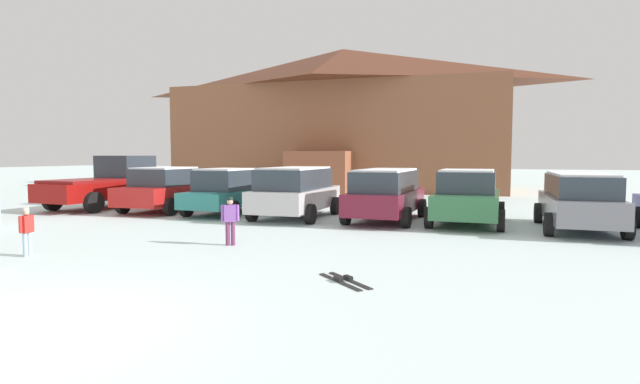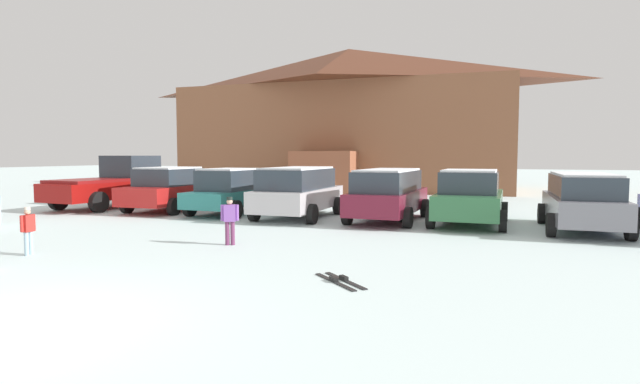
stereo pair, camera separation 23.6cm
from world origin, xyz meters
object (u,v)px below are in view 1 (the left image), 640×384
parked_teal_hatchback (227,191)px  parked_grey_wagon (579,200)px  pickup_truck (111,183)px  skier_child_in_red_jacket (27,229)px  parked_silver_wagon (296,191)px  pair_of_skis (344,280)px  skier_child_in_purple_jacket (230,218)px  parked_red_sedan (168,189)px  parked_maroon_van (386,193)px  ski_lodge (343,118)px  parked_green_coupe (467,197)px

parked_teal_hatchback → parked_grey_wagon: bearing=-0.4°
pickup_truck → skier_child_in_red_jacket: pickup_truck is taller
parked_silver_wagon → pair_of_skis: parked_silver_wagon is taller
parked_silver_wagon → parked_grey_wagon: 8.77m
skier_child_in_red_jacket → pair_of_skis: bearing=2.4°
skier_child_in_red_jacket → skier_child_in_purple_jacket: skier_child_in_purple_jacket is taller
pair_of_skis → parked_red_sedan: bearing=140.3°
skier_child_in_purple_jacket → parked_maroon_van: bearing=66.3°
parked_silver_wagon → pair_of_skis: 8.88m
ski_lodge → parked_silver_wagon: 16.82m
parked_silver_wagon → parked_green_coupe: bearing=3.2°
parked_red_sedan → pair_of_skis: parked_red_sedan is taller
parked_maroon_van → pickup_truck: 11.75m
parked_grey_wagon → parked_maroon_van: bearing=177.7°
parked_green_coupe → ski_lodge: bearing=120.0°
parked_silver_wagon → parked_grey_wagon: (8.77, 0.10, -0.04)m
parked_silver_wagon → skier_child_in_red_jacket: (-2.82, -8.06, -0.35)m
parked_red_sedan → parked_silver_wagon: size_ratio=1.04×
parked_silver_wagon → parked_grey_wagon: parked_silver_wagon is taller
parked_green_coupe → pickup_truck: 14.32m
parked_red_sedan → parked_silver_wagon: (5.54, -0.30, 0.08)m
parked_maroon_van → parked_green_coupe: size_ratio=1.11×
ski_lodge → pickup_truck: ski_lodge is taller
ski_lodge → pair_of_skis: ski_lodge is taller
parked_teal_hatchback → parked_silver_wagon: bearing=-3.7°
parked_grey_wagon → skier_child_in_red_jacket: 14.17m
ski_lodge → parked_green_coupe: 18.55m
pair_of_skis → parked_grey_wagon: bearing=59.8°
parked_teal_hatchback → pair_of_skis: (7.00, -7.95, -0.82)m
ski_lodge → parked_maroon_van: (6.50, -15.73, -3.72)m
parked_red_sedan → parked_green_coupe: size_ratio=1.12×
parked_red_sedan → skier_child_in_purple_jacket: size_ratio=3.99×
pickup_truck → parked_maroon_van: bearing=-1.6°
parked_teal_hatchback → parked_green_coupe: (8.48, 0.13, 0.02)m
parked_red_sedan → parked_green_coupe: bearing=0.1°
parked_grey_wagon → pickup_truck: 17.42m
parked_maroon_van → parked_grey_wagon: bearing=-2.3°
parked_red_sedan → parked_teal_hatchback: bearing=-2.6°
parked_silver_wagon → pickup_truck: size_ratio=0.80×
parked_maroon_van → skier_child_in_purple_jacket: size_ratio=3.95×
parked_grey_wagon → pair_of_skis: size_ratio=3.90×
pickup_truck → skier_child_in_purple_jacket: bearing=-33.3°
parked_silver_wagon → parked_maroon_van: parked_silver_wagon is taller
ski_lodge → parked_maroon_van: bearing=-67.6°
parked_silver_wagon → parked_maroon_van: (3.10, 0.32, -0.02)m
skier_child_in_red_jacket → skier_child_in_purple_jacket: bearing=37.9°
parked_green_coupe → pickup_truck: pickup_truck is taller
skier_child_in_purple_jacket → pair_of_skis: bearing=-33.2°
parked_green_coupe → pickup_truck: size_ratio=0.74×
parked_teal_hatchback → parked_red_sedan: bearing=177.4°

